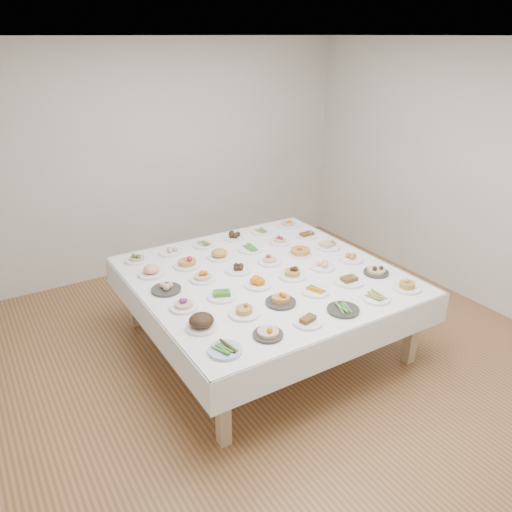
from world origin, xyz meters
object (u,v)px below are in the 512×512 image
dish_0 (225,349)px  dish_18 (166,286)px  display_table (264,280)px  dish_35 (288,223)px

dish_0 → dish_18: size_ratio=0.94×
dish_18 → display_table: bearing=-10.7°
dish_0 → dish_18: 1.08m
dish_18 → dish_35: size_ratio=1.03×
display_table → dish_18: 0.94m
display_table → dish_18: bearing=169.3°
dish_35 → dish_0: bearing=-135.0°
dish_0 → dish_35: 2.58m
dish_35 → dish_18: bearing=-157.8°
display_table → dish_18: size_ratio=9.09×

